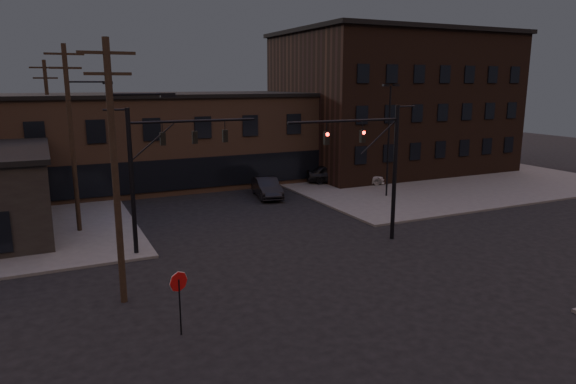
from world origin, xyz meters
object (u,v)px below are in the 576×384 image
(parked_car_lot_b, at_px, (359,176))
(stop_sign, at_px, (179,288))
(parked_car_lot_a, at_px, (333,174))
(car_crossing, at_px, (267,188))
(traffic_signal_near, at_px, (379,159))
(traffic_signal_far, at_px, (155,163))

(parked_car_lot_b, bearing_deg, stop_sign, 154.96)
(parked_car_lot_a, height_order, car_crossing, parked_car_lot_a)
(stop_sign, xyz_separation_m, car_crossing, (12.13, 20.22, -1.03))
(traffic_signal_near, xyz_separation_m, parked_car_lot_b, (8.32, 14.71, -4.09))
(traffic_signal_far, height_order, car_crossing, traffic_signal_far)
(parked_car_lot_a, bearing_deg, car_crossing, 128.23)
(parked_car_lot_b, bearing_deg, traffic_signal_near, 171.12)
(traffic_signal_near, distance_m, stop_sign, 15.17)
(stop_sign, height_order, parked_car_lot_a, stop_sign)
(traffic_signal_far, distance_m, parked_car_lot_b, 23.64)
(car_crossing, bearing_deg, parked_car_lot_b, 15.94)
(parked_car_lot_a, relative_size, car_crossing, 0.99)
(traffic_signal_near, bearing_deg, parked_car_lot_b, 60.52)
(parked_car_lot_b, height_order, car_crossing, car_crossing)
(traffic_signal_near, xyz_separation_m, stop_sign, (-13.36, -6.49, -3.09))
(stop_sign, relative_size, parked_car_lot_b, 0.52)
(stop_sign, bearing_deg, parked_car_lot_a, 48.88)
(traffic_signal_far, bearing_deg, traffic_signal_near, -16.17)
(traffic_signal_far, distance_m, stop_sign, 10.55)
(parked_car_lot_a, height_order, parked_car_lot_b, parked_car_lot_a)
(traffic_signal_far, height_order, parked_car_lot_a, traffic_signal_far)
(traffic_signal_near, relative_size, parked_car_lot_b, 1.68)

